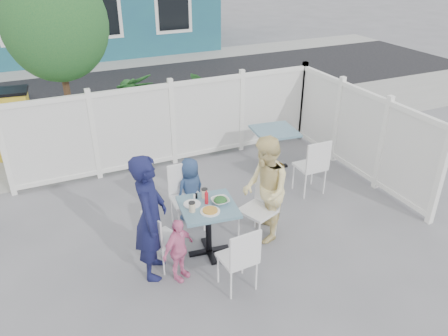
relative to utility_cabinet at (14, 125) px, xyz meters
name	(u,v)px	position (x,y,z in m)	size (l,w,h in m)	color
ground	(220,228)	(2.64, -4.00, -0.66)	(80.00, 80.00, 0.00)	slate
near_sidewalk	(150,137)	(2.64, -0.20, -0.65)	(24.00, 2.60, 0.01)	gray
street	(114,91)	(2.64, 3.50, -0.65)	(24.00, 5.00, 0.01)	black
far_sidewalk	(95,66)	(2.64, 6.60, -0.65)	(24.00, 1.60, 0.01)	gray
fence_back	(173,125)	(2.74, -1.60, 0.13)	(5.86, 0.08, 1.60)	white
fence_right	(358,134)	(5.64, -3.40, 0.13)	(0.08, 3.66, 1.60)	white
tree	(56,25)	(1.04, -0.70, 1.94)	(1.80, 1.62, 3.59)	#382316
utility_cabinet	(14,125)	(0.00, 0.00, 0.00)	(0.71, 0.50, 1.31)	gold
potted_shrub_a	(135,115)	(2.20, -0.90, 0.18)	(0.93, 0.93, 1.66)	#184B24
potted_shrub_b	(219,108)	(3.97, -1.00, 0.08)	(1.33, 1.15, 1.47)	#184B24
main_table	(208,217)	(2.27, -4.45, -0.06)	(0.82, 0.82, 0.77)	#416B87
spare_table	(274,139)	(4.36, -2.63, -0.04)	(0.84, 0.84, 0.80)	#416B87
chair_left	(159,236)	(1.57, -4.45, -0.16)	(0.49, 0.49, 0.85)	white
chair_right	(262,203)	(3.10, -4.41, -0.08)	(0.56, 0.57, 0.99)	white
chair_back	(185,192)	(2.22, -3.67, -0.08)	(0.46, 0.45, 0.98)	white
chair_near	(241,256)	(2.33, -5.29, -0.12)	(0.44, 0.42, 0.91)	white
chair_spare	(314,163)	(4.48, -3.71, -0.07)	(0.46, 0.44, 1.00)	white
man	(150,217)	(1.47, -4.51, 0.19)	(0.62, 0.41, 1.70)	#14173F
woman	(265,190)	(3.14, -4.43, 0.13)	(0.76, 0.59, 1.57)	yellow
boy	(190,190)	(2.34, -3.56, -0.14)	(0.51, 0.33, 1.03)	navy
toddler	(178,250)	(1.72, -4.77, -0.21)	(0.52, 0.22, 0.88)	pink
plate_main	(210,211)	(2.23, -4.60, 0.12)	(0.26, 0.26, 0.02)	white
plate_side	(192,204)	(2.08, -4.34, 0.12)	(0.23, 0.23, 0.02)	white
salad_bowl	(220,201)	(2.44, -4.45, 0.14)	(0.24, 0.24, 0.06)	white
coffee_cup_a	(192,207)	(2.03, -4.49, 0.18)	(0.08, 0.08, 0.13)	beige
coffee_cup_b	(205,194)	(2.30, -4.24, 0.18)	(0.08, 0.08, 0.12)	beige
ketchup_bottle	(206,198)	(2.27, -4.39, 0.20)	(0.05, 0.05, 0.16)	red
salt_shaker	(194,197)	(2.16, -4.21, 0.15)	(0.03, 0.03, 0.07)	white
pepper_shaker	(196,196)	(2.20, -4.21, 0.15)	(0.03, 0.03, 0.07)	black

